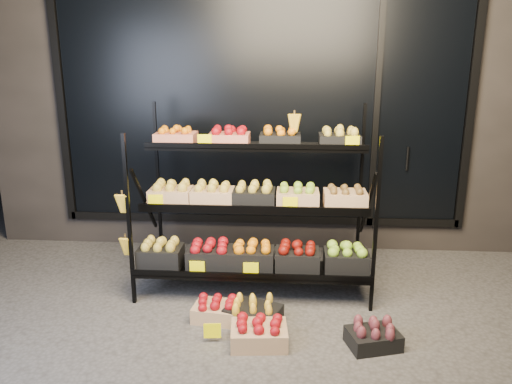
# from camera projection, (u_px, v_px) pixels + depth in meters

# --- Properties ---
(ground) EXTENTS (24.00, 24.00, 0.00)m
(ground) POSITION_uv_depth(u_px,v_px,m) (249.00, 317.00, 4.15)
(ground) COLOR #514F4C
(ground) RESTS_ON ground
(building) EXTENTS (6.00, 2.08, 3.50)m
(building) POSITION_uv_depth(u_px,v_px,m) (266.00, 84.00, 6.17)
(building) COLOR #2D2826
(building) RESTS_ON ground
(display_rack) EXTENTS (2.18, 1.02, 1.70)m
(display_rack) POSITION_uv_depth(u_px,v_px,m) (253.00, 205.00, 4.52)
(display_rack) COLOR black
(display_rack) RESTS_ON ground
(tag_floor_a) EXTENTS (0.13, 0.01, 0.12)m
(tag_floor_a) POSITION_uv_depth(u_px,v_px,m) (212.00, 335.00, 3.76)
(tag_floor_a) COLOR #FFF500
(tag_floor_a) RESTS_ON ground
(floor_crate_left) EXTENTS (0.41, 0.32, 0.19)m
(floor_crate_left) POSITION_uv_depth(u_px,v_px,m) (217.00, 309.00, 4.09)
(floor_crate_left) COLOR tan
(floor_crate_left) RESTS_ON ground
(floor_crate_midleft) EXTENTS (0.50, 0.44, 0.21)m
(floor_crate_midleft) POSITION_uv_depth(u_px,v_px,m) (253.00, 312.00, 4.03)
(floor_crate_midleft) COLOR black
(floor_crate_midleft) RESTS_ON ground
(floor_crate_midright) EXTENTS (0.44, 0.34, 0.21)m
(floor_crate_midright) POSITION_uv_depth(u_px,v_px,m) (259.00, 332.00, 3.74)
(floor_crate_midright) COLOR tan
(floor_crate_midright) RESTS_ON ground
(floor_crate_right) EXTENTS (0.43, 0.36, 0.19)m
(floor_crate_right) POSITION_uv_depth(u_px,v_px,m) (373.00, 336.00, 3.71)
(floor_crate_right) COLOR black
(floor_crate_right) RESTS_ON ground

